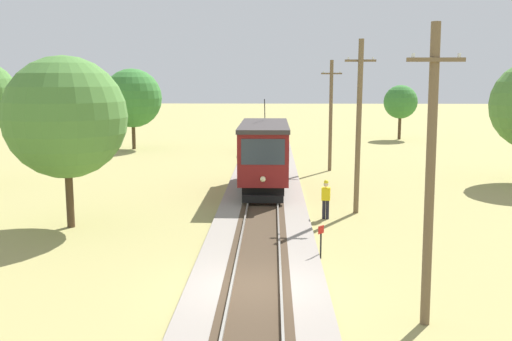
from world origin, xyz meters
name	(u,v)px	position (x,y,z in m)	size (l,w,h in m)	color
ground_plane	(256,293)	(0.00, 0.00, 0.00)	(260.00, 260.00, 0.00)	#9E9356
track_ballast	(256,290)	(0.00, 0.00, 0.09)	(4.20, 120.00, 0.18)	gray
sleeper_bed	(256,287)	(0.00, 0.00, 0.18)	(2.04, 120.00, 0.01)	#423323
rail_left	(232,284)	(-0.72, 0.00, 0.25)	(0.07, 120.00, 0.14)	gray
rail_right	(281,285)	(0.72, 0.00, 0.25)	(0.07, 120.00, 0.14)	gray
red_tram	(264,153)	(0.00, 15.03, 2.19)	(2.60, 8.54, 4.79)	maroon
freight_car	(267,133)	(0.00, 33.46, 1.56)	(2.40, 5.20, 2.31)	slate
utility_pole_foreground	(430,174)	(4.38, -1.88, 3.89)	(1.40, 0.53, 7.59)	brown
utility_pole_near_tram	(359,126)	(4.38, 10.12, 4.09)	(1.40, 0.49, 7.99)	brown
utility_pole_mid	(331,115)	(4.38, 22.71, 3.83)	(1.40, 0.25, 7.47)	brown
trackside_signal_marker	(321,240)	(2.16, 3.28, 0.67)	(0.21, 0.21, 1.18)	black
track_worker	(326,197)	(2.85, 9.00, 0.98)	(0.42, 0.30, 1.78)	black
tree_right_near	(65,117)	(-8.09, 7.28, 4.65)	(5.05, 5.05, 7.18)	#4C3823
tree_left_far	(401,102)	(13.64, 43.43, 3.87)	(3.45, 3.45, 5.60)	#4C3823
tree_right_far	(132,98)	(-11.97, 34.38, 4.53)	(5.19, 5.19, 7.14)	#4C3823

